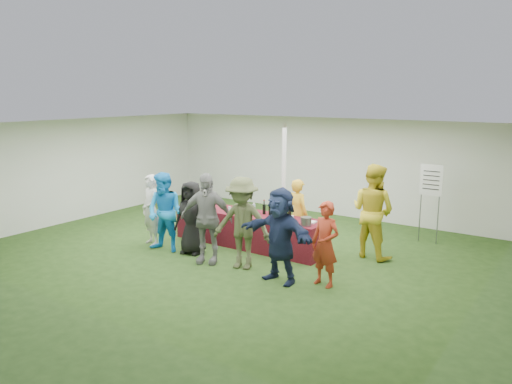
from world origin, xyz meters
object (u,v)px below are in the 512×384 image
Objects in this scene: staff_back at (373,211)px; customer_4 at (242,223)px; customer_5 at (280,235)px; customer_6 at (325,244)px; staff_pourer at (298,214)px; serving_table at (249,229)px; dump_bucket at (306,221)px; customer_0 at (151,210)px; customer_2 at (192,218)px; customer_1 at (165,212)px; customer_3 at (206,218)px; wine_list_sign at (431,186)px.

staff_back reaches higher than customer_4.
customer_6 is at bearing 29.31° from customer_5.
staff_pourer is 1.76m from customer_4.
customer_6 is at bearing -24.87° from serving_table.
customer_0 reaches higher than dump_bucket.
serving_table is 2.26× the size of customer_0.
customer_2 is 2.42m from customer_5.
staff_back reaches higher than staff_pourer.
customer_0 is 1.16m from customer_2.
customer_4 is at bearing -4.70° from customer_1.
customer_1 is at bearing 41.43° from staff_back.
staff_back is at bearing 20.92° from customer_2.
dump_bucket is at bearing 14.36° from customer_3.
customer_4 is (0.73, -1.25, 0.53)m from serving_table.
wine_list_sign is at bearing 37.93° from serving_table.
dump_bucket is 0.14× the size of staff_pourer.
dump_bucket is 0.11× the size of staff_back.
staff_pourer is 3.27m from customer_0.
dump_bucket is 0.12× the size of customer_3.
customer_3 is at bearing -92.09° from serving_table.
customer_5 is at bearing -149.07° from customer_6.
customer_3 is (-3.28, -3.90, -0.40)m from wine_list_sign.
dump_bucket is 0.14× the size of customer_6.
staff_back is 2.41m from customer_5.
customer_3 is at bearing -130.08° from wine_list_sign.
dump_bucket is 0.12× the size of customer_4.
customer_1 is (0.60, -0.16, 0.06)m from customer_0.
customer_2 is (-1.67, -1.60, 0.01)m from staff_pourer.
customer_5 is (3.55, -0.26, 0.07)m from customer_0.
customer_1 is at bearing -173.09° from customer_5.
wine_list_sign is 1.05× the size of customer_1.
customer_5 is at bearing 81.39° from staff_back.
customer_3 is at bearing -164.11° from customer_6.
customer_0 is at bearing 151.72° from customer_3.
customer_1 is 0.61m from customer_2.
customer_0 is at bearing 165.27° from customer_4.
wine_list_sign reaches higher than dump_bucket.
staff_back reaches higher than dump_bucket.
customer_2 is at bearing -170.16° from customer_6.
customer_5 is (0.73, -1.91, 0.10)m from staff_pourer.
customer_4 is at bearing -11.55° from customer_3.
wine_list_sign reaches higher than staff_pourer.
wine_list_sign is 1.00× the size of customer_4.
customer_6 reaches higher than dump_bucket.
staff_pourer is 0.89× the size of customer_5.
staff_back reaches higher than wine_list_sign.
customer_2 reaches higher than dump_bucket.
dump_bucket is 1.32m from customer_4.
customer_0 is 3.56m from customer_5.
dump_bucket is at bearing -121.29° from wine_list_sign.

